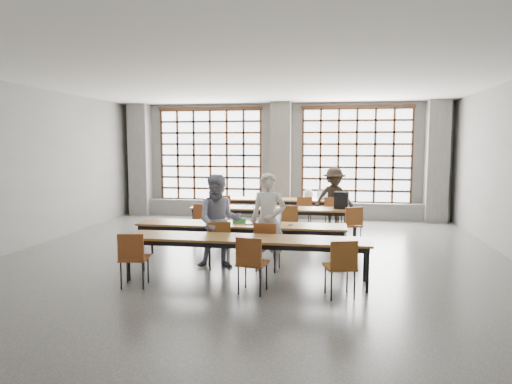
# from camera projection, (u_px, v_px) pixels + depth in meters

# --- Properties ---
(floor) EXTENTS (11.00, 11.00, 0.00)m
(floor) POSITION_uv_depth(u_px,v_px,m) (252.00, 260.00, 8.86)
(floor) COLOR #474745
(floor) RESTS_ON ground
(ceiling) EXTENTS (11.00, 11.00, 0.00)m
(ceiling) POSITION_uv_depth(u_px,v_px,m) (251.00, 77.00, 8.50)
(ceiling) COLOR silver
(ceiling) RESTS_ON floor
(wall_back) EXTENTS (10.00, 0.00, 10.00)m
(wall_back) POSITION_uv_depth(u_px,v_px,m) (282.00, 160.00, 14.08)
(wall_back) COLOR slate
(wall_back) RESTS_ON floor
(wall_front) EXTENTS (10.00, 0.00, 10.00)m
(wall_front) POSITION_uv_depth(u_px,v_px,m) (122.00, 214.00, 3.28)
(wall_front) COLOR slate
(wall_front) RESTS_ON floor
(wall_left) EXTENTS (0.00, 11.00, 11.00)m
(wall_left) POSITION_uv_depth(u_px,v_px,m) (15.00, 168.00, 9.48)
(wall_left) COLOR slate
(wall_left) RESTS_ON floor
(column_left) EXTENTS (0.60, 0.55, 3.50)m
(column_left) POSITION_uv_depth(u_px,v_px,m) (140.00, 160.00, 14.52)
(column_left) COLOR #575755
(column_left) RESTS_ON floor
(column_mid) EXTENTS (0.60, 0.55, 3.50)m
(column_mid) POSITION_uv_depth(u_px,v_px,m) (281.00, 161.00, 13.81)
(column_mid) COLOR #575755
(column_mid) RESTS_ON floor
(column_right) EXTENTS (0.60, 0.55, 3.50)m
(column_right) POSITION_uv_depth(u_px,v_px,m) (437.00, 162.00, 13.09)
(column_right) COLOR #575755
(column_right) RESTS_ON floor
(window_left) EXTENTS (3.32, 0.12, 3.00)m
(window_left) POSITION_uv_depth(u_px,v_px,m) (210.00, 155.00, 14.35)
(window_left) COLOR white
(window_left) RESTS_ON wall_back
(window_right) EXTENTS (3.32, 0.12, 3.00)m
(window_right) POSITION_uv_depth(u_px,v_px,m) (356.00, 156.00, 13.63)
(window_right) COLOR white
(window_right) RESTS_ON wall_back
(sill_ledge) EXTENTS (9.80, 0.35, 0.50)m
(sill_ledge) POSITION_uv_depth(u_px,v_px,m) (281.00, 209.00, 14.04)
(sill_ledge) COLOR #575755
(sill_ledge) RESTS_ON floor
(desk_row_a) EXTENTS (4.00, 0.70, 0.73)m
(desk_row_a) POSITION_uv_depth(u_px,v_px,m) (276.00, 201.00, 12.75)
(desk_row_a) COLOR brown
(desk_row_a) RESTS_ON floor
(desk_row_b) EXTENTS (4.00, 0.70, 0.73)m
(desk_row_b) POSITION_uv_depth(u_px,v_px,m) (274.00, 210.00, 10.97)
(desk_row_b) COLOR brown
(desk_row_b) RESTS_ON floor
(desk_row_c) EXTENTS (4.00, 0.70, 0.73)m
(desk_row_c) POSITION_uv_depth(u_px,v_px,m) (241.00, 227.00, 8.74)
(desk_row_c) COLOR brown
(desk_row_c) RESTS_ON floor
(desk_row_d) EXTENTS (4.00, 0.70, 0.73)m
(desk_row_d) POSITION_uv_depth(u_px,v_px,m) (246.00, 241.00, 7.46)
(desk_row_d) COLOR brown
(desk_row_d) RESTS_ON floor
(chair_back_left) EXTENTS (0.53, 0.53, 0.88)m
(chair_back_left) POSITION_uv_depth(u_px,v_px,m) (223.00, 207.00, 12.37)
(chair_back_left) COLOR brown
(chair_back_left) RESTS_ON floor
(chair_back_mid) EXTENTS (0.49, 0.50, 0.88)m
(chair_back_mid) POSITION_uv_depth(u_px,v_px,m) (304.00, 209.00, 12.02)
(chair_back_mid) COLOR brown
(chair_back_mid) RESTS_ON floor
(chair_back_right) EXTENTS (0.51, 0.52, 0.88)m
(chair_back_right) POSITION_uv_depth(u_px,v_px,m) (333.00, 210.00, 11.90)
(chair_back_right) COLOR brown
(chair_back_right) RESTS_ON floor
(chair_mid_left) EXTENTS (0.47, 0.48, 0.88)m
(chair_mid_left) POSITION_uv_depth(u_px,v_px,m) (203.00, 218.00, 10.62)
(chair_mid_left) COLOR maroon
(chair_mid_left) RESTS_ON floor
(chair_mid_centre) EXTENTS (0.48, 0.48, 0.88)m
(chair_mid_centre) POSITION_uv_depth(u_px,v_px,m) (288.00, 220.00, 10.30)
(chair_mid_centre) COLOR brown
(chair_mid_centre) RESTS_ON floor
(chair_mid_right) EXTENTS (0.53, 0.53, 0.88)m
(chair_mid_right) POSITION_uv_depth(u_px,v_px,m) (352.00, 222.00, 10.08)
(chair_mid_right) COLOR brown
(chair_mid_right) RESTS_ON floor
(chair_front_left) EXTENTS (0.53, 0.53, 0.88)m
(chair_front_left) POSITION_uv_depth(u_px,v_px,m) (219.00, 240.00, 8.18)
(chair_front_left) COLOR brown
(chair_front_left) RESTS_ON floor
(chair_front_right) EXTENTS (0.47, 0.47, 0.88)m
(chair_front_right) POSITION_uv_depth(u_px,v_px,m) (267.00, 242.00, 8.04)
(chair_front_right) COLOR brown
(chair_front_right) RESTS_ON floor
(chair_near_left) EXTENTS (0.48, 0.48, 0.88)m
(chair_near_left) POSITION_uv_depth(u_px,v_px,m) (133.00, 254.00, 7.12)
(chair_near_left) COLOR brown
(chair_near_left) RESTS_ON floor
(chair_near_mid) EXTENTS (0.48, 0.48, 0.88)m
(chair_near_mid) POSITION_uv_depth(u_px,v_px,m) (251.00, 259.00, 6.82)
(chair_near_mid) COLOR maroon
(chair_near_mid) RESTS_ON floor
(chair_near_right) EXTENTS (0.52, 0.52, 0.88)m
(chair_near_right) POSITION_uv_depth(u_px,v_px,m) (341.00, 263.00, 6.61)
(chair_near_right) COLOR brown
(chair_near_right) RESTS_ON floor
(student_male) EXTENTS (0.65, 0.44, 1.74)m
(student_male) POSITION_uv_depth(u_px,v_px,m) (268.00, 222.00, 8.13)
(student_male) COLOR silver
(student_male) RESTS_ON floor
(student_female) EXTENTS (0.94, 0.80, 1.70)m
(student_female) POSITION_uv_depth(u_px,v_px,m) (219.00, 221.00, 8.28)
(student_female) COLOR navy
(student_female) RESTS_ON floor
(student_back) EXTENTS (1.17, 0.83, 1.64)m
(student_back) POSITION_uv_depth(u_px,v_px,m) (334.00, 199.00, 11.99)
(student_back) COLOR black
(student_back) RESTS_ON floor
(laptop_front) EXTENTS (0.44, 0.40, 0.26)m
(laptop_front) POSITION_uv_depth(u_px,v_px,m) (271.00, 220.00, 8.74)
(laptop_front) COLOR #B3B2B7
(laptop_front) RESTS_ON desk_row_c
(laptop_back) EXTENTS (0.41, 0.37, 0.26)m
(laptop_back) POSITION_uv_depth(u_px,v_px,m) (324.00, 197.00, 12.63)
(laptop_back) COLOR silver
(laptop_back) RESTS_ON desk_row_a
(mouse) EXTENTS (0.10, 0.07, 0.04)m
(mouse) POSITION_uv_depth(u_px,v_px,m) (290.00, 224.00, 8.56)
(mouse) COLOR white
(mouse) RESTS_ON desk_row_c
(green_box) EXTENTS (0.27, 0.16, 0.09)m
(green_box) POSITION_uv_depth(u_px,v_px,m) (239.00, 221.00, 8.82)
(green_box) COLOR #2D8B3B
(green_box) RESTS_ON desk_row_c
(phone) EXTENTS (0.14, 0.09, 0.01)m
(phone) POSITION_uv_depth(u_px,v_px,m) (249.00, 224.00, 8.61)
(phone) COLOR black
(phone) RESTS_ON desk_row_c
(paper_sheet_a) EXTENTS (0.32, 0.24, 0.00)m
(paper_sheet_a) POSITION_uv_depth(u_px,v_px,m) (250.00, 207.00, 11.11)
(paper_sheet_a) COLOR white
(paper_sheet_a) RESTS_ON desk_row_b
(paper_sheet_b) EXTENTS (0.36, 0.34, 0.00)m
(paper_sheet_b) POSITION_uv_depth(u_px,v_px,m) (261.00, 207.00, 10.96)
(paper_sheet_b) COLOR white
(paper_sheet_b) RESTS_ON desk_row_b
(paper_sheet_c) EXTENTS (0.32, 0.24, 0.00)m
(paper_sheet_c) POSITION_uv_depth(u_px,v_px,m) (278.00, 208.00, 10.95)
(paper_sheet_c) COLOR silver
(paper_sheet_c) RESTS_ON desk_row_b
(backpack) EXTENTS (0.35, 0.25, 0.40)m
(backpack) POSITION_uv_depth(u_px,v_px,m) (341.00, 200.00, 10.73)
(backpack) COLOR black
(backpack) RESTS_ON desk_row_b
(plastic_bag) EXTENTS (0.29, 0.24, 0.29)m
(plastic_bag) POSITION_uv_depth(u_px,v_px,m) (308.00, 194.00, 12.64)
(plastic_bag) COLOR white
(plastic_bag) RESTS_ON desk_row_a
(red_pouch) EXTENTS (0.21, 0.12, 0.06)m
(red_pouch) POSITION_uv_depth(u_px,v_px,m) (134.00, 255.00, 7.20)
(red_pouch) COLOR maroon
(red_pouch) RESTS_ON chair_near_left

